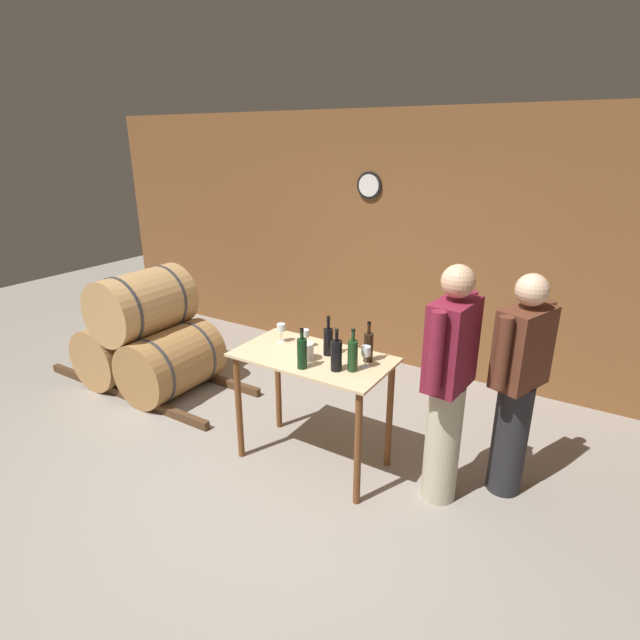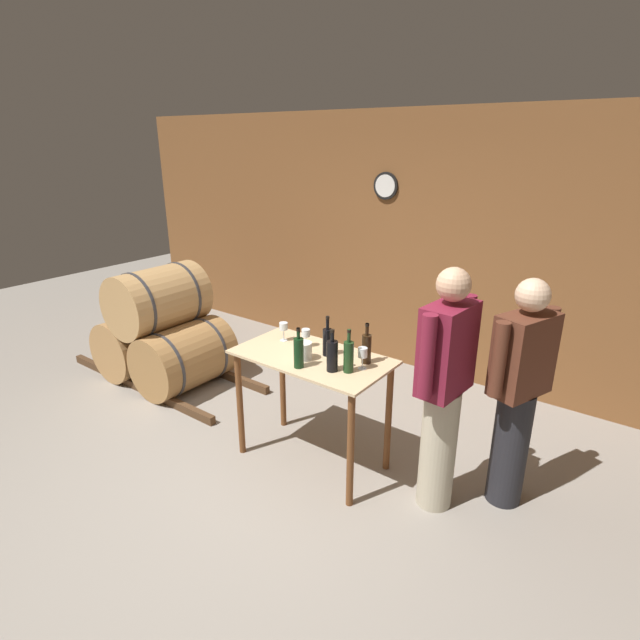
{
  "view_description": "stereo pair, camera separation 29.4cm",
  "coord_description": "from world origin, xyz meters",
  "px_view_note": "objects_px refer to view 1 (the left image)",
  "views": [
    {
      "loc": [
        1.98,
        -2.23,
        2.4
      ],
      "look_at": [
        0.17,
        0.69,
        1.15
      ],
      "focal_mm": 28.0,
      "sensor_mm": 36.0,
      "label": 1
    },
    {
      "loc": [
        2.23,
        -2.06,
        2.4
      ],
      "look_at": [
        0.17,
        0.69,
        1.15
      ],
      "focal_mm": 28.0,
      "sensor_mm": 36.0,
      "label": 2
    }
  ],
  "objects_px": {
    "wine_bottle_far_left": "(302,353)",
    "wine_bottle_right": "(353,355)",
    "wine_glass_near_right": "(366,352)",
    "person_visitor_with_scarf": "(448,383)",
    "ice_bucket": "(305,351)",
    "person_host": "(518,383)",
    "wine_bottle_left": "(328,341)",
    "wine_glass_near_center": "(305,334)",
    "wine_bottle_center": "(336,355)",
    "wine_glass_near_left": "(281,328)",
    "wine_bottle_far_right": "(368,346)"
  },
  "relations": [
    {
      "from": "wine_bottle_far_left",
      "to": "wine_bottle_right",
      "type": "relative_size",
      "value": 0.94
    },
    {
      "from": "wine_glass_near_right",
      "to": "person_visitor_with_scarf",
      "type": "bearing_deg",
      "value": 8.49
    },
    {
      "from": "wine_bottle_far_left",
      "to": "wine_bottle_right",
      "type": "xyz_separation_m",
      "value": [
        0.32,
        0.15,
        0.0
      ]
    },
    {
      "from": "ice_bucket",
      "to": "person_host",
      "type": "bearing_deg",
      "value": 21.27
    },
    {
      "from": "wine_bottle_left",
      "to": "wine_glass_near_center",
      "type": "xyz_separation_m",
      "value": [
        -0.22,
        0.03,
        -0.01
      ]
    },
    {
      "from": "wine_glass_near_center",
      "to": "wine_bottle_left",
      "type": "bearing_deg",
      "value": -7.62
    },
    {
      "from": "wine_bottle_right",
      "to": "ice_bucket",
      "type": "bearing_deg",
      "value": -176.58
    },
    {
      "from": "wine_bottle_center",
      "to": "wine_glass_near_center",
      "type": "relative_size",
      "value": 2.14
    },
    {
      "from": "wine_bottle_right",
      "to": "ice_bucket",
      "type": "xyz_separation_m",
      "value": [
        -0.37,
        -0.02,
        -0.05
      ]
    },
    {
      "from": "ice_bucket",
      "to": "person_visitor_with_scarf",
      "type": "distance_m",
      "value": 1.01
    },
    {
      "from": "wine_bottle_center",
      "to": "person_host",
      "type": "bearing_deg",
      "value": 27.25
    },
    {
      "from": "wine_glass_near_left",
      "to": "person_host",
      "type": "xyz_separation_m",
      "value": [
        1.72,
        0.35,
        -0.17
      ]
    },
    {
      "from": "person_host",
      "to": "wine_bottle_center",
      "type": "bearing_deg",
      "value": -152.75
    },
    {
      "from": "wine_bottle_right",
      "to": "person_host",
      "type": "height_order",
      "value": "person_host"
    },
    {
      "from": "wine_bottle_right",
      "to": "wine_glass_near_left",
      "type": "relative_size",
      "value": 2.06
    },
    {
      "from": "wine_bottle_left",
      "to": "person_host",
      "type": "bearing_deg",
      "value": 16.11
    },
    {
      "from": "wine_glass_near_center",
      "to": "wine_glass_near_right",
      "type": "relative_size",
      "value": 0.91
    },
    {
      "from": "wine_bottle_far_left",
      "to": "wine_bottle_center",
      "type": "height_order",
      "value": "wine_bottle_center"
    },
    {
      "from": "wine_bottle_far_left",
      "to": "wine_bottle_far_right",
      "type": "xyz_separation_m",
      "value": [
        0.34,
        0.34,
        0.0
      ]
    },
    {
      "from": "wine_bottle_left",
      "to": "wine_glass_near_center",
      "type": "distance_m",
      "value": 0.23
    },
    {
      "from": "ice_bucket",
      "to": "person_host",
      "type": "height_order",
      "value": "person_host"
    },
    {
      "from": "wine_glass_near_right",
      "to": "person_visitor_with_scarf",
      "type": "xyz_separation_m",
      "value": [
        0.57,
        0.08,
        -0.12
      ]
    },
    {
      "from": "wine_glass_near_left",
      "to": "person_visitor_with_scarf",
      "type": "bearing_deg",
      "value": 0.85
    },
    {
      "from": "wine_bottle_center",
      "to": "wine_bottle_far_right",
      "type": "bearing_deg",
      "value": 64.45
    },
    {
      "from": "wine_bottle_center",
      "to": "wine_glass_near_center",
      "type": "xyz_separation_m",
      "value": [
        -0.41,
        0.22,
        -0.01
      ]
    },
    {
      "from": "wine_bottle_left",
      "to": "person_visitor_with_scarf",
      "type": "bearing_deg",
      "value": 2.59
    },
    {
      "from": "wine_bottle_left",
      "to": "wine_bottle_right",
      "type": "xyz_separation_m",
      "value": [
        0.28,
        -0.14,
        0.01
      ]
    },
    {
      "from": "wine_bottle_far_left",
      "to": "wine_bottle_far_right",
      "type": "bearing_deg",
      "value": 45.31
    },
    {
      "from": "wine_bottle_center",
      "to": "person_visitor_with_scarf",
      "type": "relative_size",
      "value": 0.18
    },
    {
      "from": "wine_glass_near_left",
      "to": "wine_glass_near_right",
      "type": "relative_size",
      "value": 0.96
    },
    {
      "from": "wine_glass_near_center",
      "to": "wine_glass_near_right",
      "type": "distance_m",
      "value": 0.56
    },
    {
      "from": "wine_bottle_center",
      "to": "wine_glass_near_right",
      "type": "relative_size",
      "value": 1.94
    },
    {
      "from": "wine_glass_near_left",
      "to": "wine_glass_near_right",
      "type": "bearing_deg",
      "value": -4.8
    },
    {
      "from": "wine_bottle_right",
      "to": "wine_bottle_far_right",
      "type": "height_order",
      "value": "wine_bottle_right"
    },
    {
      "from": "wine_bottle_far_right",
      "to": "wine_glass_near_left",
      "type": "relative_size",
      "value": 1.99
    },
    {
      "from": "wine_bottle_left",
      "to": "person_visitor_with_scarf",
      "type": "distance_m",
      "value": 0.91
    },
    {
      "from": "person_visitor_with_scarf",
      "to": "ice_bucket",
      "type": "bearing_deg",
      "value": -168.33
    },
    {
      "from": "wine_bottle_right",
      "to": "wine_glass_near_left",
      "type": "xyz_separation_m",
      "value": [
        -0.72,
        0.16,
        -0.01
      ]
    },
    {
      "from": "wine_bottle_center",
      "to": "wine_bottle_far_right",
      "type": "height_order",
      "value": "wine_bottle_center"
    },
    {
      "from": "wine_glass_near_left",
      "to": "ice_bucket",
      "type": "height_order",
      "value": "wine_glass_near_left"
    },
    {
      "from": "wine_bottle_center",
      "to": "ice_bucket",
      "type": "bearing_deg",
      "value": 173.52
    },
    {
      "from": "wine_glass_near_center",
      "to": "wine_glass_near_right",
      "type": "height_order",
      "value": "wine_glass_near_right"
    },
    {
      "from": "wine_glass_near_right",
      "to": "person_visitor_with_scarf",
      "type": "distance_m",
      "value": 0.59
    },
    {
      "from": "wine_bottle_center",
      "to": "wine_glass_near_center",
      "type": "bearing_deg",
      "value": 151.08
    },
    {
      "from": "wine_glass_near_left",
      "to": "wine_bottle_center",
      "type": "bearing_deg",
      "value": -19.1
    },
    {
      "from": "wine_bottle_far_right",
      "to": "person_visitor_with_scarf",
      "type": "bearing_deg",
      "value": -1.27
    },
    {
      "from": "wine_bottle_far_right",
      "to": "person_host",
      "type": "relative_size",
      "value": 0.18
    },
    {
      "from": "ice_bucket",
      "to": "person_host",
      "type": "xyz_separation_m",
      "value": [
        1.37,
        0.53,
        -0.12
      ]
    },
    {
      "from": "wine_bottle_right",
      "to": "person_host",
      "type": "xyz_separation_m",
      "value": [
        1.0,
        0.51,
        -0.17
      ]
    },
    {
      "from": "wine_glass_near_center",
      "to": "person_host",
      "type": "bearing_deg",
      "value": 12.71
    }
  ]
}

